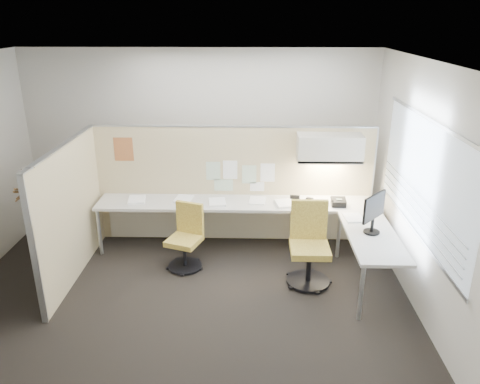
{
  "coord_description": "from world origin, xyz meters",
  "views": [
    {
      "loc": [
        0.81,
        -4.96,
        3.25
      ],
      "look_at": [
        0.66,
        0.8,
        1.06
      ],
      "focal_mm": 35.0,
      "sensor_mm": 36.0,
      "label": 1
    }
  ],
  "objects_px": {
    "desk": "(259,214)",
    "chair_right": "(309,246)",
    "phone": "(338,202)",
    "monitor": "(374,211)",
    "chair_left": "(186,239)"
  },
  "relations": [
    {
      "from": "phone",
      "to": "monitor",
      "type": "bearing_deg",
      "value": -71.13
    },
    {
      "from": "desk",
      "to": "monitor",
      "type": "relative_size",
      "value": 7.9
    },
    {
      "from": "phone",
      "to": "chair_left",
      "type": "bearing_deg",
      "value": -165.58
    },
    {
      "from": "desk",
      "to": "chair_right",
      "type": "distance_m",
      "value": 0.98
    },
    {
      "from": "desk",
      "to": "chair_right",
      "type": "xyz_separation_m",
      "value": [
        0.62,
        -0.75,
        -0.11
      ]
    },
    {
      "from": "chair_left",
      "to": "monitor",
      "type": "distance_m",
      "value": 2.48
    },
    {
      "from": "chair_left",
      "to": "chair_right",
      "type": "bearing_deg",
      "value": 8.01
    },
    {
      "from": "desk",
      "to": "phone",
      "type": "height_order",
      "value": "phone"
    },
    {
      "from": "chair_right",
      "to": "phone",
      "type": "distance_m",
      "value": 0.97
    },
    {
      "from": "desk",
      "to": "phone",
      "type": "relative_size",
      "value": 18.62
    },
    {
      "from": "chair_right",
      "to": "monitor",
      "type": "xyz_separation_m",
      "value": [
        0.75,
        -0.08,
        0.53
      ]
    },
    {
      "from": "chair_left",
      "to": "monitor",
      "type": "height_order",
      "value": "monitor"
    },
    {
      "from": "monitor",
      "to": "phone",
      "type": "height_order",
      "value": "monitor"
    },
    {
      "from": "chair_right",
      "to": "monitor",
      "type": "distance_m",
      "value": 0.92
    },
    {
      "from": "chair_right",
      "to": "phone",
      "type": "height_order",
      "value": "chair_right"
    }
  ]
}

